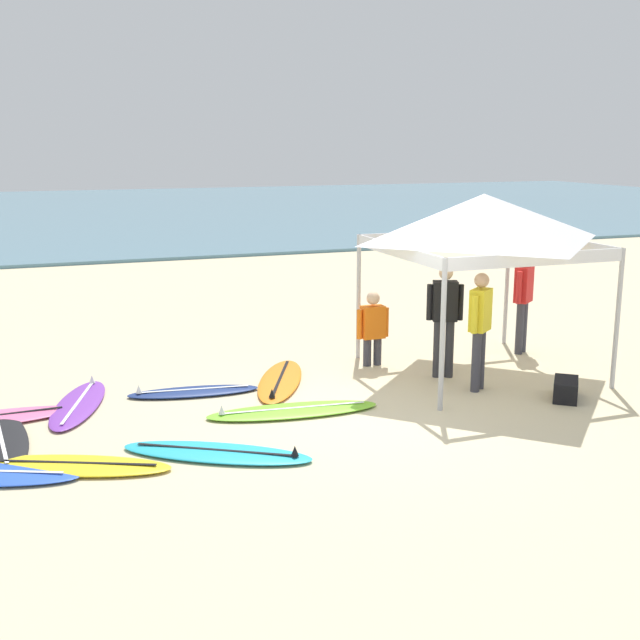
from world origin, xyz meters
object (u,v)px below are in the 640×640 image
person_black (445,313)px  person_yellow (480,323)px  surfboard_cyan (217,453)px  surfboard_yellow (71,465)px  surfboard_orange (280,381)px  person_red (523,296)px  surfboard_black (1,437)px  surfboard_lime (292,411)px  gear_bag_near_tent (566,389)px  surfboard_purple (79,404)px  person_orange (373,325)px  canopy_tent (483,218)px  surfboard_navy (193,392)px

person_black → person_yellow: size_ratio=1.00×
surfboard_cyan → surfboard_yellow: same height
surfboard_cyan → surfboard_yellow: bearing=173.1°
surfboard_orange → person_red: 4.46m
person_black → surfboard_black: bearing=-175.4°
surfboard_lime → gear_bag_near_tent: bearing=-11.3°
surfboard_purple → surfboard_lime: 2.92m
person_red → person_black: bearing=-157.3°
surfboard_purple → person_yellow: 5.67m
surfboard_lime → person_orange: person_orange is taller
canopy_tent → person_black: bearing=-174.8°
person_yellow → person_orange: size_ratio=1.43×
surfboard_purple → gear_bag_near_tent: 6.70m
surfboard_navy → person_red: (5.68, 0.33, 0.95)m
surfboard_yellow → gear_bag_near_tent: gear_bag_near_tent is taller
surfboard_lime → person_red: person_red is taller
surfboard_purple → canopy_tent: bearing=-4.0°
canopy_tent → surfboard_purple: (-5.93, 0.41, -2.35)m
surfboard_black → surfboard_navy: bearing=21.2°
canopy_tent → surfboard_yellow: size_ratio=1.30×
person_yellow → person_orange: bearing=117.5°
person_black → surfboard_orange: bearing=167.0°
surfboard_orange → person_orange: size_ratio=1.88×
person_orange → canopy_tent: bearing=-33.6°
surfboard_navy → person_yellow: bearing=-17.4°
surfboard_purple → surfboard_orange: (2.89, 0.09, -0.00)m
person_orange → gear_bag_near_tent: 3.15m
surfboard_orange → person_black: person_black is taller
person_yellow → person_orange: (-0.90, 1.72, -0.33)m
surfboard_purple → person_red: 7.31m
surfboard_yellow → person_red: person_red is taller
person_black → person_red: bearing=22.7°
surfboard_yellow → person_red: (7.45, 2.50, 0.95)m
surfboard_orange → surfboard_lime: 1.37m
surfboard_orange → gear_bag_near_tent: gear_bag_near_tent is taller
surfboard_orange → person_red: (4.35, 0.25, 0.95)m
surfboard_orange → person_orange: bearing=13.7°
surfboard_cyan → person_red: bearing=24.6°
surfboard_purple → surfboard_yellow: (-0.22, -2.16, -0.00)m
surfboard_orange → surfboard_yellow: bearing=-144.1°
surfboard_lime → person_red: size_ratio=1.37×
surfboard_cyan → person_orange: person_orange is taller
person_yellow → surfboard_yellow: bearing=-170.6°
surfboard_purple → person_red: (7.24, 0.34, 0.95)m
canopy_tent → surfboard_navy: (-4.38, 0.42, -2.35)m
surfboard_orange → surfboard_lime: (-0.25, -1.35, -0.00)m
surfboard_lime → surfboard_yellow: size_ratio=1.04×
canopy_tent → surfboard_navy: size_ratio=1.55×
surfboard_lime → surfboard_purple: bearing=154.4°
person_red → surfboard_cyan: bearing=-155.4°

